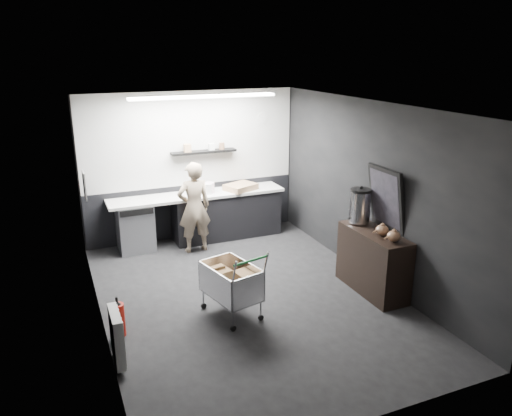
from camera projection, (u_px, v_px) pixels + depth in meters
name	position (u px, v px, depth m)	size (l,w,h in m)	color
floor	(248.00, 297.00, 7.16)	(5.50, 5.50, 0.00)	black
ceiling	(247.00, 107.00, 6.33)	(5.50, 5.50, 0.00)	white
wall_back	(192.00, 166.00, 9.16)	(5.50, 5.50, 0.00)	black
wall_front	(366.00, 297.00, 4.33)	(5.50, 5.50, 0.00)	black
wall_left	(94.00, 227.00, 6.01)	(5.50, 5.50, 0.00)	black
wall_right	(371.00, 192.00, 7.49)	(5.50, 5.50, 0.00)	black
kitchen_wall_panel	(191.00, 139.00, 8.99)	(3.95, 0.02, 1.70)	beige
dado_panel	(194.00, 210.00, 9.40)	(3.95, 0.02, 1.00)	black
floating_shelf	(204.00, 152.00, 9.04)	(1.20, 0.22, 0.04)	black
wall_clock	(262.00, 118.00, 9.41)	(0.20, 0.20, 0.03)	silver
poster	(84.00, 185.00, 7.09)	(0.02, 0.30, 0.40)	white
poster_red_band	(84.00, 180.00, 7.07)	(0.01, 0.22, 0.10)	red
radiator	(117.00, 337.00, 5.54)	(0.10, 0.50, 0.60)	silver
ceiling_strip	(204.00, 97.00, 7.97)	(2.40, 0.20, 0.04)	white
prep_counter	(206.00, 216.00, 9.19)	(3.20, 0.61, 0.90)	black
person	(194.00, 207.00, 8.57)	(0.58, 0.38, 1.60)	#C0B398
shopping_cart	(231.00, 283.00, 6.56)	(0.71, 0.99, 0.96)	silver
sideboard	(373.00, 253.00, 7.22)	(0.52, 1.23, 1.84)	black
fire_extinguisher	(118.00, 319.00, 6.09)	(0.16, 0.16, 0.53)	red
cardboard_box	(241.00, 187.00, 9.25)	(0.55, 0.41, 0.11)	#9E7954
pink_tub	(209.00, 188.00, 9.06)	(0.18, 0.18, 0.18)	silver
white_container	(205.00, 189.00, 8.98)	(0.21, 0.16, 0.18)	silver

